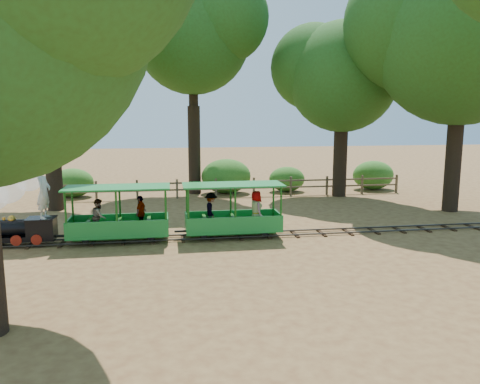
{
  "coord_description": "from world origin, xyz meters",
  "views": [
    {
      "loc": [
        -3.48,
        -15.82,
        4.28
      ],
      "look_at": [
        -0.92,
        0.5,
        1.52
      ],
      "focal_mm": 35.0,
      "sensor_mm": 36.0,
      "label": 1
    }
  ],
  "objects": [
    {
      "name": "oak_ne",
      "position": [
        5.47,
        7.58,
        6.42
      ],
      "size": [
        7.01,
        6.17,
        8.95
      ],
      "color": "#2D2116",
      "rests_on": "ground"
    },
    {
      "name": "shrub_west",
      "position": [
        -8.37,
        9.3,
        0.75
      ],
      "size": [
        2.17,
        1.67,
        1.5
      ],
      "primitive_type": "ellipsoid",
      "color": "#2D6B1E",
      "rests_on": "ground"
    },
    {
      "name": "oak_e",
      "position": [
        8.96,
        3.1,
        7.86
      ],
      "size": [
        9.25,
        8.14,
        11.18
      ],
      "color": "#2D2116",
      "rests_on": "ground"
    },
    {
      "name": "track",
      "position": [
        0.0,
        0.0,
        0.07
      ],
      "size": [
        22.0,
        1.0,
        0.1
      ],
      "color": "#3F3D3A",
      "rests_on": "ground"
    },
    {
      "name": "shrub_east",
      "position": [
        8.22,
        9.3,
        0.82
      ],
      "size": [
        2.37,
        1.83,
        1.64
      ],
      "primitive_type": "ellipsoid",
      "color": "#2D6B1E",
      "rests_on": "ground"
    },
    {
      "name": "carriage_front",
      "position": [
        -5.14,
        -0.01,
        0.77
      ],
      "size": [
        3.46,
        1.41,
        1.8
      ],
      "color": "#1C8231",
      "rests_on": "track"
    },
    {
      "name": "shrub_mid_w",
      "position": [
        -0.3,
        9.3,
        0.94
      ],
      "size": [
        2.71,
        2.08,
        1.87
      ],
      "primitive_type": "ellipsoid",
      "color": "#2D6B1E",
      "rests_on": "ground"
    },
    {
      "name": "oak_nc",
      "position": [
        -2.03,
        9.58,
        8.61
      ],
      "size": [
        7.6,
        6.69,
        11.36
      ],
      "color": "#2D2116",
      "rests_on": "ground"
    },
    {
      "name": "locomotive",
      "position": [
        -8.37,
        0.06,
        1.6
      ],
      "size": [
        2.44,
        1.15,
        2.81
      ],
      "color": "black",
      "rests_on": "ground"
    },
    {
      "name": "fence",
      "position": [
        0.0,
        8.0,
        0.58
      ],
      "size": [
        18.1,
        0.1,
        1.0
      ],
      "color": "brown",
      "rests_on": "ground"
    },
    {
      "name": "oak_nw",
      "position": [
        -8.53,
        6.08,
        7.3
      ],
      "size": [
        7.49,
        6.59,
        10.01
      ],
      "color": "#2D2116",
      "rests_on": "ground"
    },
    {
      "name": "shrub_mid_e",
      "position": [
        3.12,
        9.3,
        0.69
      ],
      "size": [
        2.01,
        1.54,
        1.39
      ],
      "primitive_type": "ellipsoid",
      "color": "#2D6B1E",
      "rests_on": "ground"
    },
    {
      "name": "carriage_rear",
      "position": [
        -1.27,
        -0.01,
        0.81
      ],
      "size": [
        3.46,
        1.41,
        1.8
      ],
      "color": "#1C8231",
      "rests_on": "track"
    },
    {
      "name": "ground",
      "position": [
        0.0,
        0.0,
        0.0
      ],
      "size": [
        90.0,
        90.0,
        0.0
      ],
      "primitive_type": "plane",
      "color": "olive",
      "rests_on": "ground"
    }
  ]
}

